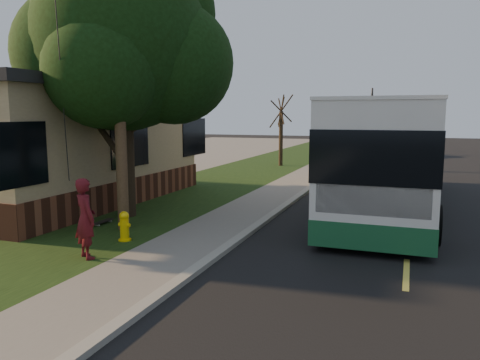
% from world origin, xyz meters
% --- Properties ---
extents(ground, '(120.00, 120.00, 0.00)m').
position_xyz_m(ground, '(0.00, 0.00, 0.00)').
color(ground, black).
rests_on(ground, ground).
extents(road, '(8.00, 80.00, 0.01)m').
position_xyz_m(road, '(4.00, 10.00, 0.01)').
color(road, black).
rests_on(road, ground).
extents(curb, '(0.25, 80.00, 0.12)m').
position_xyz_m(curb, '(0.00, 10.00, 0.06)').
color(curb, gray).
rests_on(curb, ground).
extents(sidewalk, '(2.00, 80.00, 0.08)m').
position_xyz_m(sidewalk, '(-1.00, 10.00, 0.04)').
color(sidewalk, slate).
rests_on(sidewalk, ground).
extents(grass_verge, '(5.00, 80.00, 0.07)m').
position_xyz_m(grass_verge, '(-4.50, 10.00, 0.04)').
color(grass_verge, black).
rests_on(grass_verge, ground).
extents(building_lot, '(15.00, 80.00, 0.04)m').
position_xyz_m(building_lot, '(-14.50, 10.00, 0.02)').
color(building_lot, slate).
rests_on(building_lot, ground).
extents(fire_hydrant, '(0.32, 0.32, 0.74)m').
position_xyz_m(fire_hydrant, '(-2.60, 0.00, 0.43)').
color(fire_hydrant, yellow).
rests_on(fire_hydrant, grass_verge).
extents(utility_pole, '(2.86, 3.21, 9.07)m').
position_xyz_m(utility_pole, '(-3.31, 0.99, 4.63)').
color(utility_pole, '#473321').
rests_on(utility_pole, ground).
extents(leafy_tree, '(6.30, 6.00, 7.80)m').
position_xyz_m(leafy_tree, '(-4.17, 2.65, 5.17)').
color(leafy_tree, black).
rests_on(leafy_tree, grass_verge).
extents(bare_tree_near, '(1.38, 1.21, 4.31)m').
position_xyz_m(bare_tree_near, '(-3.50, 18.00, 2.15)').
color(bare_tree_near, black).
rests_on(bare_tree_near, grass_verge).
extents(bare_tree_far, '(1.38, 1.21, 4.03)m').
position_xyz_m(bare_tree_far, '(-3.00, 30.00, 2.00)').
color(bare_tree_far, black).
rests_on(bare_tree_far, grass_verge).
extents(traffic_signal, '(0.18, 0.22, 5.50)m').
position_xyz_m(traffic_signal, '(0.50, 34.00, 3.16)').
color(traffic_signal, '#2D2D30').
rests_on(traffic_signal, ground).
extents(transit_bus, '(3.04, 13.19, 3.56)m').
position_xyz_m(transit_bus, '(3.22, 7.27, 1.90)').
color(transit_bus, silver).
rests_on(transit_bus, ground).
extents(skateboarder, '(0.77, 0.69, 1.76)m').
position_xyz_m(skateboarder, '(-2.56, -1.49, 0.95)').
color(skateboarder, '#521017').
rests_on(skateboarder, grass_verge).
extents(skateboard_main, '(0.21, 0.82, 0.08)m').
position_xyz_m(skateboard_main, '(-4.22, 1.32, 0.13)').
color(skateboard_main, black).
rests_on(skateboard_main, grass_verge).
extents(dumpster, '(1.39, 1.13, 1.17)m').
position_xyz_m(dumpster, '(-7.12, 6.82, 0.63)').
color(dumpster, '#12301E').
rests_on(dumpster, building_lot).
extents(distant_car, '(2.01, 4.64, 1.56)m').
position_xyz_m(distant_car, '(3.00, 28.21, 0.78)').
color(distant_car, black).
rests_on(distant_car, ground).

